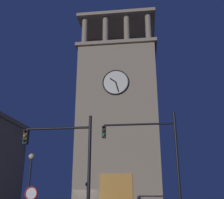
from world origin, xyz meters
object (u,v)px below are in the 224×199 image
at_px(traffic_signal_mid, 154,152).
at_px(traffic_signal_far, 68,157).
at_px(street_lamp, 30,174).
at_px(no_horn_sign, 31,197).
at_px(clocktower, 119,123).

relative_size(traffic_signal_mid, traffic_signal_far, 1.15).
distance_m(street_lamp, no_horn_sign, 5.48).
xyz_separation_m(traffic_signal_far, no_horn_sign, (2.59, -2.01, -1.95)).
bearing_deg(street_lamp, traffic_signal_mid, 157.87).
height_order(traffic_signal_far, street_lamp, traffic_signal_far).
bearing_deg(clocktower, no_horn_sign, 77.05).
bearing_deg(traffic_signal_mid, traffic_signal_far, 34.57).
xyz_separation_m(traffic_signal_mid, no_horn_sign, (7.01, 1.03, -2.55)).
bearing_deg(traffic_signal_far, no_horn_sign, -37.87).
distance_m(traffic_signal_mid, street_lamp, 9.97).
height_order(traffic_signal_mid, traffic_signal_far, traffic_signal_mid).
xyz_separation_m(traffic_signal_far, street_lamp, (4.78, -6.78, -0.38)).
relative_size(traffic_signal_far, street_lamp, 1.19).
bearing_deg(no_horn_sign, traffic_signal_far, 142.13).
bearing_deg(traffic_signal_far, clocktower, -93.10).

